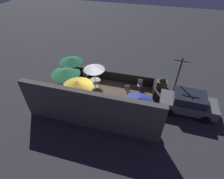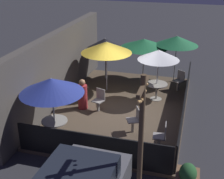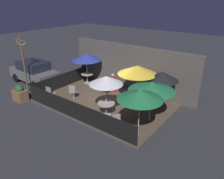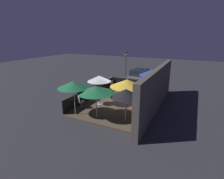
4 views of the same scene
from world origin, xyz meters
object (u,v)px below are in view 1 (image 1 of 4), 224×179
Objects in this scene: patio_umbrella_4 at (57,87)px; patio_chair_1 at (127,90)px; patio_umbrella_2 at (71,60)px; patio_chair_2 at (86,74)px; dining_table_0 at (137,115)px; patron_0 at (104,108)px; patio_chair_0 at (107,102)px; dining_table_1 at (95,81)px; patio_umbrella_0 at (139,100)px; patio_umbrella_5 at (77,84)px; patio_umbrella_3 at (65,71)px; patio_umbrella_1 at (94,67)px; light_post at (178,77)px; parked_car_0 at (188,103)px; planter_box at (162,83)px; patio_chair_3 at (140,84)px.

patio_umbrella_4 reaches higher than patio_chair_1.
patio_umbrella_2 is 2.44× the size of patio_chair_2.
patio_umbrella_2 reaches higher than patio_umbrella_4.
dining_table_0 is 0.69× the size of patron_0.
patio_chair_1 is (-1.23, -1.69, 0.02)m from patio_chair_0.
dining_table_1 is 0.98× the size of patio_chair_2.
patio_umbrella_5 reaches higher than patio_umbrella_0.
patio_umbrella_3 is 2.51× the size of dining_table_1.
patio_chair_2 is at bearing -34.88° from patio_umbrella_1.
patio_umbrella_3 is (-0.22, 1.50, -0.18)m from patio_umbrella_2.
patio_umbrella_0 reaches higher than patio_umbrella_3.
patio_umbrella_3 is 4.10m from patio_chair_0.
patio_umbrella_4 is 8.81m from light_post.
patio_umbrella_1 is at bearing 147.29° from patio_chair_0.
patio_umbrella_4 reaches higher than parked_car_0.
patio_umbrella_5 is 7.32m from planter_box.
patio_chair_1 is at bearing -3.97° from parked_car_0.
light_post is 0.92× the size of parked_car_0.
planter_box reaches higher than patio_chair_0.
light_post is (-2.39, -3.32, -0.01)m from patio_umbrella_0.
patio_chair_3 is at bearing 26.73° from planter_box.
light_post is (-7.65, 0.36, 1.45)m from patio_chair_2.
dining_table_0 is at bearing 151.91° from patio_umbrella_2.
patio_chair_2 reaches higher than dining_table_1.
patio_umbrella_2 is 9.89m from parked_car_0.
patio_chair_2 is at bearing -75.51° from patio_umbrella_5.
patio_umbrella_0 is at bearing 32.47° from parked_car_0.
light_post is (-4.78, -3.23, 1.39)m from patron_0.
dining_table_1 is at bearing 166.71° from patio_umbrella_2.
patio_chair_2 is at bearing -97.00° from patio_chair_3.
patio_umbrella_0 is 3.82m from patio_chair_3.
planter_box is (-5.53, -1.60, -1.66)m from patio_umbrella_1.
patio_umbrella_0 is at bearing 151.91° from patio_umbrella_2.
dining_table_0 is 4.68m from planter_box.
dining_table_1 is (-2.27, 0.54, -1.47)m from patio_umbrella_2.
patio_umbrella_4 is 2.37× the size of dining_table_0.
patio_umbrella_1 is 2.11m from patio_chair_2.
patio_umbrella_0 reaches higher than patio_chair_2.
parked_car_0 is (-5.79, -1.27, 0.24)m from patio_chair_0.
patio_umbrella_4 is 0.56× the size of light_post.
patio_chair_3 is at bearing -163.37° from patron_0.
patio_umbrella_5 reaches higher than patio_umbrella_2.
patio_umbrella_5 is at bearing -83.75° from patio_chair_1.
patio_chair_3 is (-3.72, -0.69, -0.05)m from dining_table_1.
patron_0 reaches higher than patio_chair_0.
patron_0 is (2.39, -0.09, 0.00)m from dining_table_0.
patio_chair_3 reaches higher than dining_table_1.
dining_table_1 is at bearing 0.00° from patio_chair_2.
patio_umbrella_0 is 1.01× the size of patio_umbrella_1.
patio_umbrella_1 is at bearing -4.61° from parked_car_0.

